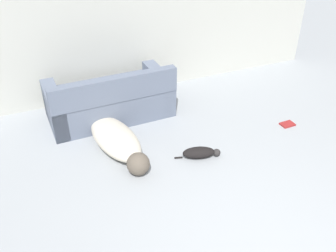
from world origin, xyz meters
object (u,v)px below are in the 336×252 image
(dog, at_px, (118,141))
(book_red, at_px, (287,124))
(couch, at_px, (110,100))
(cat, at_px, (200,153))

(dog, relative_size, book_red, 8.07)
(couch, xyz_separation_m, book_red, (2.35, -1.28, -0.27))
(dog, height_order, book_red, dog)
(cat, bearing_deg, dog, 164.77)
(dog, distance_m, book_red, 2.54)
(book_red, bearing_deg, dog, 170.71)
(cat, bearing_deg, book_red, 23.18)
(couch, bearing_deg, cat, 117.21)
(cat, bearing_deg, couch, 135.10)
(couch, distance_m, dog, 0.90)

